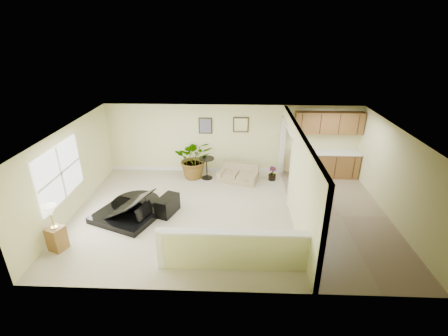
{
  "coord_description": "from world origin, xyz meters",
  "views": [
    {
      "loc": [
        0.13,
        -8.05,
        5.03
      ],
      "look_at": [
        -0.19,
        0.4,
        1.27
      ],
      "focal_mm": 26.0,
      "sensor_mm": 36.0,
      "label": 1
    }
  ],
  "objects_px": {
    "loveseat": "(238,173)",
    "lamp_stand": "(55,231)",
    "accent_table": "(207,165)",
    "piano": "(125,195)",
    "small_plant": "(272,174)",
    "piano_bench": "(168,205)",
    "palm_plant": "(194,159)"
  },
  "relations": [
    {
      "from": "loveseat",
      "to": "lamp_stand",
      "type": "height_order",
      "value": "lamp_stand"
    },
    {
      "from": "accent_table",
      "to": "lamp_stand",
      "type": "xyz_separation_m",
      "value": [
        -3.27,
        -4.1,
        0.01
      ]
    },
    {
      "from": "piano_bench",
      "to": "small_plant",
      "type": "bearing_deg",
      "value": 35.83
    },
    {
      "from": "piano_bench",
      "to": "piano",
      "type": "bearing_deg",
      "value": -173.73
    },
    {
      "from": "accent_table",
      "to": "small_plant",
      "type": "distance_m",
      "value": 2.32
    },
    {
      "from": "piano",
      "to": "lamp_stand",
      "type": "distance_m",
      "value": 1.99
    },
    {
      "from": "palm_plant",
      "to": "small_plant",
      "type": "height_order",
      "value": "palm_plant"
    },
    {
      "from": "loveseat",
      "to": "small_plant",
      "type": "relative_size",
      "value": 3.1
    },
    {
      "from": "loveseat",
      "to": "small_plant",
      "type": "xyz_separation_m",
      "value": [
        1.2,
        0.06,
        -0.08
      ]
    },
    {
      "from": "loveseat",
      "to": "lamp_stand",
      "type": "bearing_deg",
      "value": -120.68
    },
    {
      "from": "piano_bench",
      "to": "accent_table",
      "type": "height_order",
      "value": "accent_table"
    },
    {
      "from": "small_plant",
      "to": "palm_plant",
      "type": "bearing_deg",
      "value": 177.12
    },
    {
      "from": "loveseat",
      "to": "accent_table",
      "type": "relative_size",
      "value": 1.99
    },
    {
      "from": "piano_bench",
      "to": "loveseat",
      "type": "relative_size",
      "value": 0.51
    },
    {
      "from": "piano",
      "to": "loveseat",
      "type": "height_order",
      "value": "piano"
    },
    {
      "from": "palm_plant",
      "to": "accent_table",
      "type": "bearing_deg",
      "value": -11.74
    },
    {
      "from": "piano",
      "to": "palm_plant",
      "type": "bearing_deg",
      "value": 79.46
    },
    {
      "from": "loveseat",
      "to": "small_plant",
      "type": "height_order",
      "value": "loveseat"
    },
    {
      "from": "piano_bench",
      "to": "palm_plant",
      "type": "distance_m",
      "value": 2.56
    },
    {
      "from": "accent_table",
      "to": "small_plant",
      "type": "relative_size",
      "value": 1.56
    },
    {
      "from": "piano_bench",
      "to": "accent_table",
      "type": "distance_m",
      "value": 2.56
    },
    {
      "from": "small_plant",
      "to": "piano_bench",
      "type": "bearing_deg",
      "value": -144.17
    },
    {
      "from": "palm_plant",
      "to": "small_plant",
      "type": "relative_size",
      "value": 2.89
    },
    {
      "from": "accent_table",
      "to": "lamp_stand",
      "type": "distance_m",
      "value": 5.25
    },
    {
      "from": "piano_bench",
      "to": "small_plant",
      "type": "height_order",
      "value": "piano_bench"
    },
    {
      "from": "loveseat",
      "to": "palm_plant",
      "type": "height_order",
      "value": "palm_plant"
    },
    {
      "from": "piano",
      "to": "small_plant",
      "type": "relative_size",
      "value": 4.68
    },
    {
      "from": "loveseat",
      "to": "lamp_stand",
      "type": "xyz_separation_m",
      "value": [
        -4.38,
        -3.99,
        0.22
      ]
    },
    {
      "from": "piano",
      "to": "accent_table",
      "type": "relative_size",
      "value": 3.0
    },
    {
      "from": "piano",
      "to": "accent_table",
      "type": "xyz_separation_m",
      "value": [
        2.09,
        2.51,
        -0.16
      ]
    },
    {
      "from": "palm_plant",
      "to": "lamp_stand",
      "type": "xyz_separation_m",
      "value": [
        -2.84,
        -4.19,
        -0.2
      ]
    },
    {
      "from": "piano",
      "to": "loveseat",
      "type": "relative_size",
      "value": 1.51
    }
  ]
}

